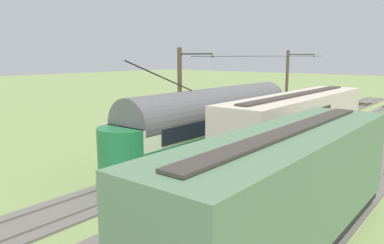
# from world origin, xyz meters

# --- Properties ---
(ground_plane) EXTENTS (220.00, 220.00, 0.00)m
(ground_plane) POSITION_xyz_m (0.00, 0.00, 0.00)
(ground_plane) COLOR olive
(track_streetcar_siding) EXTENTS (2.80, 80.00, 0.18)m
(track_streetcar_siding) POSITION_xyz_m (-4.14, -0.31, 0.05)
(track_streetcar_siding) COLOR #56514C
(track_streetcar_siding) RESTS_ON ground
(track_adjacent_siding) EXTENTS (2.80, 80.00, 0.18)m
(track_adjacent_siding) POSITION_xyz_m (0.00, -0.31, 0.05)
(track_adjacent_siding) COLOR #56514C
(track_adjacent_siding) RESTS_ON ground
(track_third_siding) EXTENTS (2.80, 80.00, 0.18)m
(track_third_siding) POSITION_xyz_m (4.14, -0.31, 0.05)
(track_third_siding) COLOR #56514C
(track_third_siding) RESTS_ON ground
(vintage_streetcar) EXTENTS (2.65, 16.66, 5.85)m
(vintage_streetcar) POSITION_xyz_m (4.14, 1.60, 2.26)
(vintage_streetcar) COLOR #196033
(vintage_streetcar) RESTS_ON ground
(boxcar_adjacent) EXTENTS (2.96, 11.99, 3.85)m
(boxcar_adjacent) POSITION_xyz_m (-4.13, 9.37, 2.16)
(boxcar_adjacent) COLOR #4C6B4C
(boxcar_adjacent) RESTS_ON ground
(boxcar_far_siding) EXTENTS (2.96, 14.66, 3.85)m
(boxcar_far_siding) POSITION_xyz_m (-0.00, -1.25, 2.17)
(boxcar_far_siding) COLOR #B2A893
(boxcar_far_siding) RESTS_ON ground
(catenary_pole_foreground) EXTENTS (2.76, 0.28, 6.72)m
(catenary_pole_foreground) POSITION_xyz_m (6.60, -14.18, 3.52)
(catenary_pole_foreground) COLOR #423323
(catenary_pole_foreground) RESTS_ON ground
(catenary_pole_mid_near) EXTENTS (2.76, 0.28, 6.72)m
(catenary_pole_mid_near) POSITION_xyz_m (6.60, 1.79, 3.52)
(catenary_pole_mid_near) COLOR #423323
(catenary_pole_mid_near) RESTS_ON ground
(overhead_wire_run) EXTENTS (2.55, 19.97, 0.18)m
(overhead_wire_run) POSITION_xyz_m (4.23, -6.80, 6.18)
(overhead_wire_run) COLOR black
(overhead_wire_run) RESTS_ON ground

